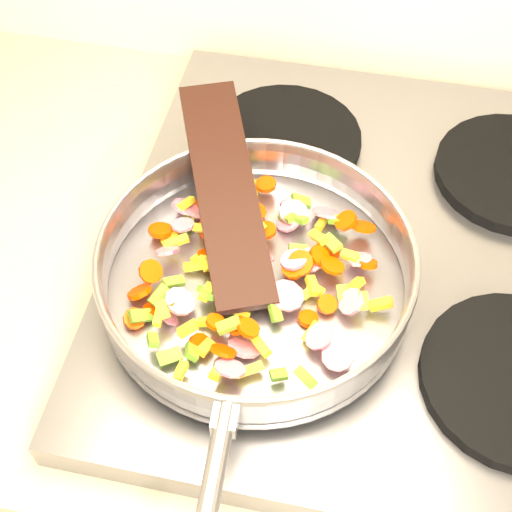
# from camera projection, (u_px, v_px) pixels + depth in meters

# --- Properties ---
(cooktop) EXTENTS (0.60, 0.60, 0.04)m
(cooktop) POSITION_uv_depth(u_px,v_px,m) (383.00, 259.00, 0.81)
(cooktop) COLOR #939399
(cooktop) RESTS_ON counter_top
(grate_fl) EXTENTS (0.19, 0.19, 0.02)m
(grate_fl) POSITION_uv_depth(u_px,v_px,m) (235.00, 328.00, 0.72)
(grate_fl) COLOR black
(grate_fl) RESTS_ON cooktop
(grate_bl) EXTENTS (0.19, 0.19, 0.02)m
(grate_bl) POSITION_uv_depth(u_px,v_px,m) (285.00, 139.00, 0.89)
(grate_bl) COLOR black
(grate_bl) RESTS_ON cooktop
(saute_pan) EXTENTS (0.36, 0.53, 0.06)m
(saute_pan) POSITION_uv_depth(u_px,v_px,m) (256.00, 270.00, 0.72)
(saute_pan) COLOR #9E9EA5
(saute_pan) RESTS_ON grate_fl
(vegetable_heap) EXTENTS (0.27, 0.27, 0.05)m
(vegetable_heap) POSITION_uv_depth(u_px,v_px,m) (248.00, 263.00, 0.74)
(vegetable_heap) COLOR #639B26
(vegetable_heap) RESTS_ON saute_pan
(wooden_spatula) EXTENTS (0.16, 0.28, 0.07)m
(wooden_spatula) POSITION_uv_depth(u_px,v_px,m) (226.00, 190.00, 0.76)
(wooden_spatula) COLOR black
(wooden_spatula) RESTS_ON saute_pan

